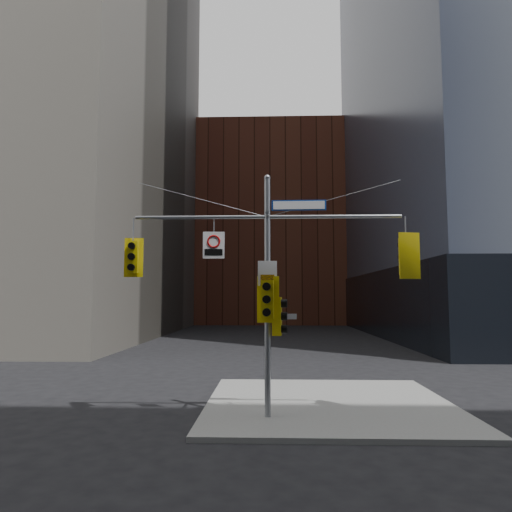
# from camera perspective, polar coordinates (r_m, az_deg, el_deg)

# --- Properties ---
(ground) EXTENTS (160.00, 160.00, 0.00)m
(ground) POSITION_cam_1_polar(r_m,az_deg,el_deg) (12.09, 1.40, -22.45)
(ground) COLOR black
(ground) RESTS_ON ground
(sidewalk_corner) EXTENTS (8.00, 8.00, 0.15)m
(sidewalk_corner) POSITION_cam_1_polar(r_m,az_deg,el_deg) (16.05, 9.05, -17.78)
(sidewalk_corner) COLOR gray
(sidewalk_corner) RESTS_ON ground
(brick_midrise) EXTENTS (26.00, 20.00, 28.00)m
(brick_midrise) POSITION_cam_1_polar(r_m,az_deg,el_deg) (70.32, 1.79, 3.30)
(brick_midrise) COLOR brown
(brick_midrise) RESTS_ON ground
(signal_assembly) EXTENTS (8.00, 0.80, 7.30)m
(signal_assembly) POSITION_cam_1_polar(r_m,az_deg,el_deg) (13.57, 1.44, -1.69)
(signal_assembly) COLOR gray
(signal_assembly) RESTS_ON ground
(traffic_light_west_arm) EXTENTS (0.57, 0.48, 1.19)m
(traffic_light_west_arm) POSITION_cam_1_polar(r_m,az_deg,el_deg) (14.23, -15.16, -0.13)
(traffic_light_west_arm) COLOR #DCC00B
(traffic_light_west_arm) RESTS_ON ground
(traffic_light_east_arm) EXTENTS (0.64, 0.59, 1.36)m
(traffic_light_east_arm) POSITION_cam_1_polar(r_m,az_deg,el_deg) (14.17, 18.28, -0.02)
(traffic_light_east_arm) COLOR #DCC00B
(traffic_light_east_arm) RESTS_ON ground
(traffic_light_pole_side) EXTENTS (0.46, 0.39, 1.13)m
(traffic_light_pole_side) POSITION_cam_1_polar(r_m,az_deg,el_deg) (13.55, 2.84, -7.53)
(traffic_light_pole_side) COLOR #DCC00B
(traffic_light_pole_side) RESTS_ON ground
(traffic_light_pole_front) EXTENTS (0.65, 0.54, 1.36)m
(traffic_light_pole_front) POSITION_cam_1_polar(r_m,az_deg,el_deg) (13.27, 1.44, -5.44)
(traffic_light_pole_front) COLOR #DCC00B
(traffic_light_pole_front) RESTS_ON ground
(street_sign_blade) EXTENTS (1.64, 0.08, 0.32)m
(street_sign_blade) POSITION_cam_1_polar(r_m,az_deg,el_deg) (13.85, 5.38, 6.33)
(street_sign_blade) COLOR navy
(street_sign_blade) RESTS_ON ground
(regulatory_sign_arm) EXTENTS (0.65, 0.09, 0.81)m
(regulatory_sign_arm) POSITION_cam_1_polar(r_m,az_deg,el_deg) (13.72, -5.31, 1.48)
(regulatory_sign_arm) COLOR silver
(regulatory_sign_arm) RESTS_ON ground
(regulatory_sign_pole) EXTENTS (0.57, 0.09, 0.74)m
(regulatory_sign_pole) POSITION_cam_1_polar(r_m,az_deg,el_deg) (13.44, 1.43, -2.27)
(regulatory_sign_pole) COLOR silver
(regulatory_sign_pole) RESTS_ON ground
(street_blade_ew) EXTENTS (0.82, 0.07, 0.16)m
(street_blade_ew) POSITION_cam_1_polar(r_m,az_deg,el_deg) (13.56, 3.37, -7.56)
(street_blade_ew) COLOR silver
(street_blade_ew) RESTS_ON ground
(street_blade_ns) EXTENTS (0.10, 0.74, 0.15)m
(street_blade_ns) POSITION_cam_1_polar(r_m,az_deg,el_deg) (14.02, 1.47, -8.47)
(street_blade_ns) COLOR #145926
(street_blade_ns) RESTS_ON ground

